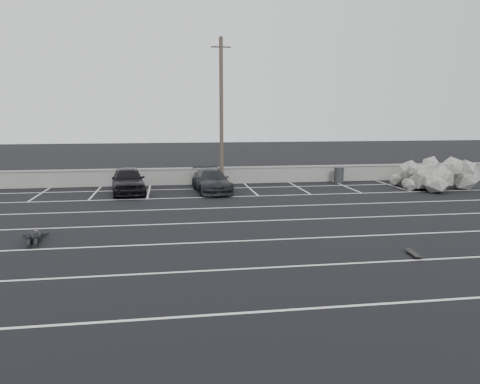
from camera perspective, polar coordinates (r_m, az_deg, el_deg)
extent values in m
plane|color=black|center=(16.39, -5.47, -6.20)|extent=(120.00, 120.00, 0.00)
cube|color=gray|center=(30.03, -7.10, 1.87)|extent=(50.00, 0.35, 1.00)
cube|color=gray|center=(29.97, -7.12, 2.86)|extent=(50.00, 0.45, 0.08)
cube|color=silver|center=(10.74, -3.47, -14.74)|extent=(36.00, 0.10, 0.01)
cube|color=silver|center=(13.53, -4.69, -9.57)|extent=(36.00, 0.10, 0.01)
cube|color=silver|center=(16.39, -5.47, -6.18)|extent=(36.00, 0.10, 0.01)
cube|color=silver|center=(19.29, -6.01, -3.81)|extent=(36.00, 0.10, 0.01)
cube|color=silver|center=(22.22, -6.41, -2.06)|extent=(36.00, 0.10, 0.01)
cube|color=silver|center=(25.17, -6.71, -0.72)|extent=(36.00, 0.10, 0.01)
cube|color=silver|center=(28.12, -6.95, 0.34)|extent=(36.00, 0.10, 0.01)
cube|color=silver|center=(28.52, -23.19, -0.23)|extent=(0.10, 5.00, 0.01)
cube|color=silver|center=(27.92, -17.22, -0.08)|extent=(0.10, 5.00, 0.01)
cube|color=silver|center=(27.64, -11.06, 0.08)|extent=(0.10, 5.00, 0.01)
cube|color=silver|center=(27.68, -4.84, 0.23)|extent=(0.10, 5.00, 0.01)
cube|color=silver|center=(28.04, 1.28, 0.39)|extent=(0.10, 5.00, 0.01)
cube|color=silver|center=(28.72, 7.18, 0.53)|extent=(0.10, 5.00, 0.01)
cube|color=silver|center=(29.68, 12.76, 0.66)|extent=(0.10, 5.00, 0.01)
cube|color=silver|center=(30.91, 17.94, 0.77)|extent=(0.10, 5.00, 0.01)
imported|color=black|center=(27.12, -13.48, 1.41)|extent=(2.28, 4.58, 1.50)
imported|color=black|center=(26.92, -3.49, 1.38)|extent=(2.23, 4.62, 1.30)
cylinder|color=#4C4238|center=(29.16, -2.29, 9.62)|extent=(0.24, 0.24, 9.03)
cube|color=#4C4238|center=(29.44, -2.34, 17.25)|extent=(1.20, 0.08, 0.08)
cylinder|color=#2A2A2D|center=(31.05, 11.97, 1.96)|extent=(0.68, 0.68, 0.97)
cylinder|color=#2A2A2D|center=(30.99, 12.00, 2.88)|extent=(0.75, 0.75, 0.05)
cube|color=black|center=(15.80, 20.43, -7.03)|extent=(0.30, 0.82, 0.02)
cube|color=#2A2A2D|center=(16.04, 20.06, -6.90)|extent=(0.17, 0.07, 0.04)
cube|color=#2A2A2D|center=(15.57, 20.80, -7.43)|extent=(0.17, 0.07, 0.04)
cylinder|color=black|center=(16.01, 19.73, -6.99)|extent=(0.04, 0.06, 0.06)
cylinder|color=black|center=(16.08, 20.38, -6.95)|extent=(0.04, 0.06, 0.06)
cylinder|color=black|center=(15.54, 20.46, -7.53)|extent=(0.04, 0.06, 0.06)
cylinder|color=black|center=(15.61, 21.13, -7.49)|extent=(0.04, 0.06, 0.06)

